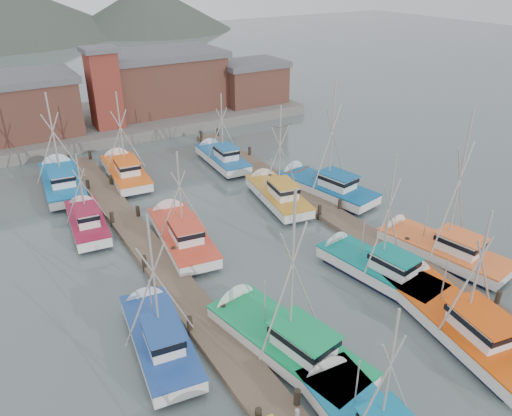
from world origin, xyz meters
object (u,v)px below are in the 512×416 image
lookout_tower (104,87)px  boat_4 (279,337)px  boat_8 (180,233)px  boat_12 (124,171)px  boat_1 (453,318)px

lookout_tower → boat_4: (-2.50, -38.26, -4.87)m
boat_8 → boat_12: size_ratio=1.03×
boat_8 → boat_12: 13.30m
boat_1 → boat_12: bearing=115.5°
boat_1 → boat_12: boat_12 is taller
boat_4 → boat_12: size_ratio=1.10×
boat_1 → boat_4: (-8.97, 3.56, 0.01)m
boat_4 → boat_8: size_ratio=1.08×
boat_4 → boat_8: boat_4 is taller
boat_8 → boat_12: boat_12 is taller
boat_4 → boat_8: bearing=79.3°
lookout_tower → boat_4: 38.65m
boat_8 → boat_1: bearing=-53.5°
lookout_tower → boat_12: size_ratio=0.92×
boat_1 → boat_8: 18.53m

